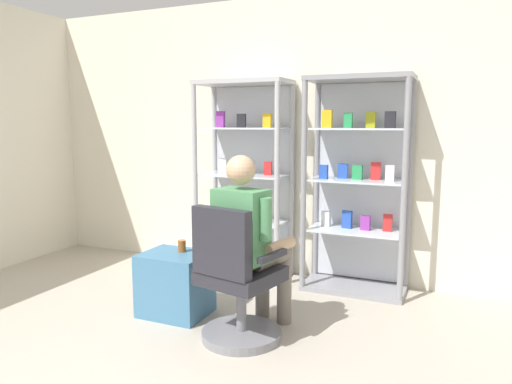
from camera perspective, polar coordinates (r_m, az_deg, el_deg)
The scene contains 7 objects.
back_wall at distance 4.69m, azimuth 6.18°, elevation 6.35°, with size 6.00×0.10×2.70m, color silver.
display_cabinet_left at distance 4.70m, azimuth -1.18°, elevation 1.66°, with size 0.90×0.45×1.90m.
display_cabinet_right at distance 4.36m, azimuth 12.08°, elevation 0.97°, with size 0.90×0.45×1.90m.
office_chair at distance 3.33m, azimuth -2.36°, elevation -11.21°, with size 0.61×0.58×0.96m.
seated_shopkeeper at distance 3.36m, azimuth -0.67°, elevation -5.34°, with size 0.54×0.61×1.29m.
storage_crate at distance 3.88m, azimuth -9.59°, elevation -10.74°, with size 0.51×0.41×0.49m, color teal.
tea_glass at distance 3.83m, azimuth -8.83°, elevation -6.40°, with size 0.06×0.06×0.09m, color brown.
Camera 1 is at (1.40, -1.47, 1.50)m, focal length 33.53 mm.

